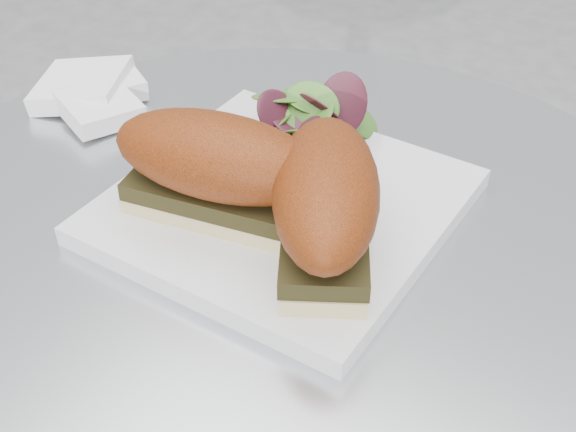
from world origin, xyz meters
name	(u,v)px	position (x,y,z in m)	size (l,w,h in m)	color
plate	(283,206)	(-0.03, 0.06, 0.74)	(0.24, 0.24, 0.02)	silver
sandwich_left	(218,166)	(-0.06, 0.02, 0.79)	(0.17, 0.10, 0.08)	beige
sandwich_right	(326,201)	(0.03, 0.03, 0.79)	(0.14, 0.18, 0.08)	beige
salad	(313,121)	(-0.04, 0.13, 0.77)	(0.11, 0.11, 0.05)	#527D29
napkin	(91,101)	(-0.26, 0.10, 0.74)	(0.11, 0.11, 0.02)	white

